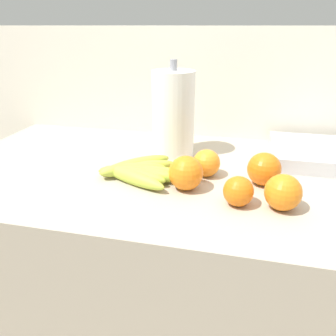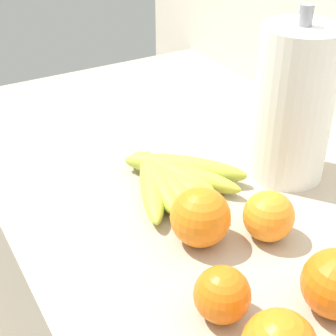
{
  "view_description": "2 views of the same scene",
  "coord_description": "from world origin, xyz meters",
  "px_view_note": "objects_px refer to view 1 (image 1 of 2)",
  "views": [
    {
      "loc": [
        -0.06,
        -0.79,
        1.3
      ],
      "look_at": [
        -0.23,
        -0.07,
        0.98
      ],
      "focal_mm": 35.2,
      "sensor_mm": 36.0,
      "label": 1
    },
    {
      "loc": [
        0.27,
        -0.4,
        1.4
      ],
      "look_at": [
        -0.26,
        -0.09,
        1.01
      ],
      "focal_mm": 54.73,
      "sensor_mm": 36.0,
      "label": 2
    }
  ],
  "objects_px": {
    "orange_back_right": "(186,173)",
    "orange_right": "(283,192)",
    "orange_center": "(266,169)",
    "orange_back_left": "(206,163)",
    "orange_far_right": "(238,191)",
    "paper_towel_roll": "(173,114)",
    "banana_bunch": "(136,171)"
  },
  "relations": [
    {
      "from": "orange_right",
      "to": "orange_far_right",
      "type": "bearing_deg",
      "value": -177.25
    },
    {
      "from": "banana_bunch",
      "to": "orange_right",
      "type": "relative_size",
      "value": 2.85
    },
    {
      "from": "orange_center",
      "to": "orange_far_right",
      "type": "bearing_deg",
      "value": -117.22
    },
    {
      "from": "orange_back_left",
      "to": "paper_towel_roll",
      "type": "relative_size",
      "value": 0.26
    },
    {
      "from": "orange_center",
      "to": "orange_back_right",
      "type": "bearing_deg",
      "value": -160.07
    },
    {
      "from": "orange_back_left",
      "to": "orange_far_right",
      "type": "distance_m",
      "value": 0.16
    },
    {
      "from": "orange_center",
      "to": "paper_towel_roll",
      "type": "distance_m",
      "value": 0.31
    },
    {
      "from": "orange_right",
      "to": "paper_towel_roll",
      "type": "height_order",
      "value": "paper_towel_roll"
    },
    {
      "from": "orange_center",
      "to": "orange_far_right",
      "type": "height_order",
      "value": "orange_center"
    },
    {
      "from": "orange_center",
      "to": "orange_back_left",
      "type": "relative_size",
      "value": 1.15
    },
    {
      "from": "orange_back_left",
      "to": "orange_back_right",
      "type": "xyz_separation_m",
      "value": [
        -0.04,
        -0.09,
        0.01
      ]
    },
    {
      "from": "banana_bunch",
      "to": "orange_center",
      "type": "xyz_separation_m",
      "value": [
        0.32,
        0.03,
        0.02
      ]
    },
    {
      "from": "orange_center",
      "to": "paper_towel_roll",
      "type": "bearing_deg",
      "value": 149.8
    },
    {
      "from": "orange_back_right",
      "to": "paper_towel_roll",
      "type": "height_order",
      "value": "paper_towel_roll"
    },
    {
      "from": "orange_back_left",
      "to": "orange_back_right",
      "type": "distance_m",
      "value": 0.09
    },
    {
      "from": "orange_back_right",
      "to": "orange_right",
      "type": "relative_size",
      "value": 1.06
    },
    {
      "from": "banana_bunch",
      "to": "orange_back_right",
      "type": "height_order",
      "value": "orange_back_right"
    },
    {
      "from": "orange_right",
      "to": "banana_bunch",
      "type": "bearing_deg",
      "value": 167.33
    },
    {
      "from": "orange_center",
      "to": "orange_back_left",
      "type": "distance_m",
      "value": 0.15
    },
    {
      "from": "orange_center",
      "to": "orange_back_right",
      "type": "xyz_separation_m",
      "value": [
        -0.18,
        -0.07,
        0.0
      ]
    },
    {
      "from": "orange_back_left",
      "to": "orange_far_right",
      "type": "relative_size",
      "value": 1.07
    },
    {
      "from": "banana_bunch",
      "to": "orange_back_left",
      "type": "distance_m",
      "value": 0.18
    },
    {
      "from": "orange_back_right",
      "to": "paper_towel_roll",
      "type": "relative_size",
      "value": 0.3
    },
    {
      "from": "orange_right",
      "to": "orange_center",
      "type": "bearing_deg",
      "value": 105.27
    },
    {
      "from": "orange_back_right",
      "to": "orange_back_left",
      "type": "bearing_deg",
      "value": 65.7
    },
    {
      "from": "banana_bunch",
      "to": "orange_center",
      "type": "relative_size",
      "value": 2.74
    },
    {
      "from": "orange_far_right",
      "to": "orange_back_left",
      "type": "bearing_deg",
      "value": 121.86
    },
    {
      "from": "orange_back_left",
      "to": "orange_far_right",
      "type": "height_order",
      "value": "orange_back_left"
    },
    {
      "from": "orange_right",
      "to": "paper_towel_roll",
      "type": "bearing_deg",
      "value": 137.78
    },
    {
      "from": "orange_far_right",
      "to": "orange_back_right",
      "type": "bearing_deg",
      "value": 157.65
    },
    {
      "from": "orange_center",
      "to": "paper_towel_roll",
      "type": "relative_size",
      "value": 0.29
    },
    {
      "from": "orange_center",
      "to": "orange_right",
      "type": "distance_m",
      "value": 0.12
    }
  ]
}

